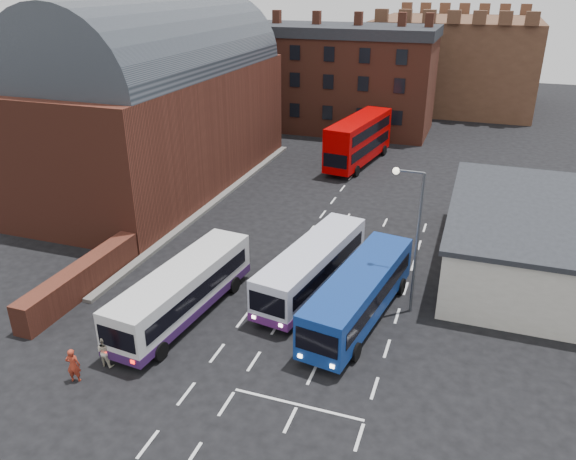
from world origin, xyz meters
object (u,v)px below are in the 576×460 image
(bus_white_outbound, at_px, (183,289))
(bus_red_double, at_px, (359,140))
(street_lamp, at_px, (413,229))
(bus_blue, at_px, (359,292))
(pedestrian_beige, at_px, (105,351))
(pedestrian_red, at_px, (73,365))
(bus_white_inbound, at_px, (312,264))

(bus_white_outbound, xyz_separation_m, bus_red_double, (2.87, 30.59, 0.75))
(bus_white_outbound, height_order, street_lamp, street_lamp)
(bus_red_double, distance_m, street_lamp, 27.48)
(bus_white_outbound, height_order, bus_blue, bus_blue)
(street_lamp, height_order, pedestrian_beige, street_lamp)
(bus_white_outbound, height_order, pedestrian_red, bus_white_outbound)
(bus_white_inbound, relative_size, pedestrian_beige, 6.52)
(street_lamp, bearing_deg, bus_blue, -141.42)
(bus_white_outbound, distance_m, bus_blue, 9.62)
(bus_white_inbound, relative_size, bus_blue, 0.98)
(bus_blue, bearing_deg, street_lamp, -132.60)
(bus_red_double, height_order, pedestrian_red, bus_red_double)
(bus_red_double, height_order, street_lamp, street_lamp)
(street_lamp, height_order, pedestrian_red, street_lamp)
(bus_white_inbound, distance_m, street_lamp, 6.59)
(bus_blue, distance_m, pedestrian_red, 14.75)
(bus_blue, relative_size, pedestrian_beige, 6.64)
(bus_white_outbound, height_order, bus_red_double, bus_red_double)
(pedestrian_beige, bearing_deg, street_lamp, -141.54)
(bus_white_inbound, relative_size, bus_red_double, 0.91)
(pedestrian_red, relative_size, pedestrian_beige, 1.07)
(pedestrian_red, bearing_deg, bus_white_outbound, -126.94)
(bus_white_outbound, bearing_deg, bus_blue, 22.44)
(pedestrian_beige, bearing_deg, bus_red_double, -95.46)
(bus_white_inbound, distance_m, bus_red_double, 25.69)
(bus_white_inbound, height_order, bus_red_double, bus_red_double)
(bus_white_inbound, bearing_deg, bus_white_outbound, 50.29)
(bus_blue, height_order, pedestrian_red, bus_blue)
(bus_blue, height_order, pedestrian_beige, bus_blue)
(bus_white_inbound, bearing_deg, bus_blue, 154.96)
(bus_blue, height_order, street_lamp, street_lamp)
(bus_white_inbound, height_order, street_lamp, street_lamp)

